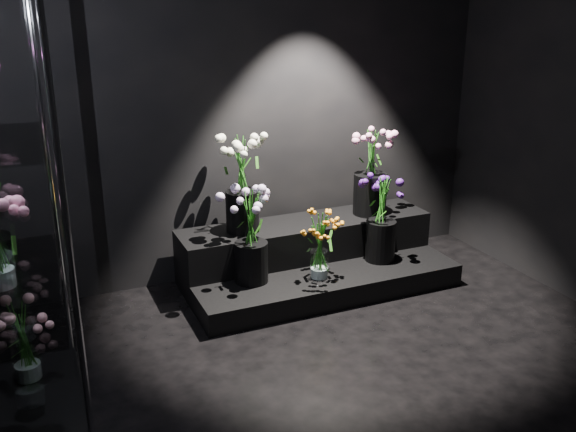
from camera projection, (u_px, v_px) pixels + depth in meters
floor at (372, 409)px, 3.43m from camera, size 4.00×4.00×0.00m
wall_back at (241, 94)px, 4.70m from camera, size 4.00×0.00×4.00m
display_riser at (312, 258)px, 4.91m from camera, size 1.99×0.88×0.44m
bouquet_orange_bells at (320, 244)px, 4.53m from camera, size 0.31×0.31×0.51m
bouquet_lilac at (251, 231)px, 4.43m from camera, size 0.39×0.39×0.67m
bouquet_purple at (382, 215)px, 4.80m from camera, size 0.36×0.36×0.65m
bouquet_cream_roses at (242, 175)px, 4.59m from camera, size 0.44×0.44×0.72m
bouquet_pink_roses at (371, 169)px, 4.99m from camera, size 0.41×0.41×0.67m
bouquet_case_base_pink at (23, 338)px, 3.45m from camera, size 0.34×0.34×0.47m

